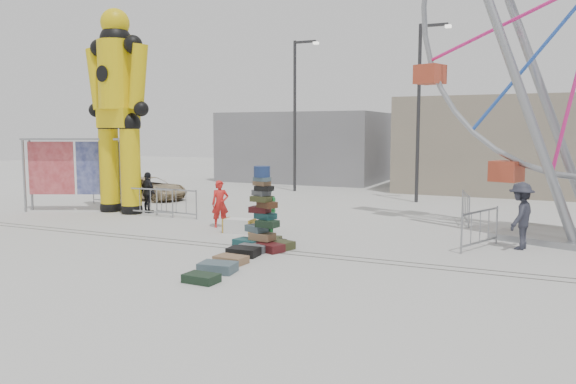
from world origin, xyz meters
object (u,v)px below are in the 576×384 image
at_px(barricade_wheel_front, 480,229).
at_px(pedestrian_grey, 521,216).
at_px(barricade_dummy_a, 111,192).
at_px(crash_test_dummy, 118,103).
at_px(banner_scaffold, 75,156).
at_px(pedestrian_red, 220,204).
at_px(lamp_post_right, 421,104).
at_px(parked_suv, 150,188).
at_px(barricade_wheel_back, 466,208).
at_px(barricade_dummy_c, 176,203).
at_px(steamer_trunk, 239,226).
at_px(barricade_dummy_b, 151,202).
at_px(pedestrian_green, 267,209).
at_px(suitcase_tower, 263,226).
at_px(pedestrian_black, 148,193).
at_px(lamp_post_left, 296,108).

bearing_deg(barricade_wheel_front, pedestrian_grey, -47.93).
bearing_deg(barricade_dummy_a, crash_test_dummy, -40.44).
distance_m(crash_test_dummy, banner_scaffold, 2.89).
height_order(crash_test_dummy, pedestrian_grey, crash_test_dummy).
bearing_deg(pedestrian_red, barricade_wheel_front, -38.79).
height_order(lamp_post_right, parked_suv, lamp_post_right).
bearing_deg(barricade_wheel_back, banner_scaffold, -90.43).
height_order(crash_test_dummy, barricade_dummy_c, crash_test_dummy).
bearing_deg(steamer_trunk, barricade_wheel_back, 33.33).
xyz_separation_m(barricade_dummy_b, barricade_dummy_c, (1.04, 0.19, 0.00)).
bearing_deg(crash_test_dummy, barricade_dummy_b, -3.83).
xyz_separation_m(pedestrian_green, parked_suv, (-9.05, 5.60, -0.26)).
distance_m(barricade_dummy_b, parked_suv, 5.43).
relative_size(suitcase_tower, pedestrian_red, 1.44).
height_order(barricade_dummy_a, pedestrian_black, pedestrian_black).
distance_m(crash_test_dummy, pedestrian_black, 3.71).
distance_m(crash_test_dummy, steamer_trunk, 7.97).
relative_size(suitcase_tower, barricade_wheel_front, 1.16).
xyz_separation_m(lamp_post_right, parked_suv, (-11.88, -4.26, -3.95)).
distance_m(lamp_post_right, barricade_dummy_c, 11.85).
xyz_separation_m(crash_test_dummy, barricade_dummy_c, (2.77, -0.13, -3.79)).
bearing_deg(pedestrian_grey, suitcase_tower, -51.34).
height_order(suitcase_tower, pedestrian_red, suitcase_tower).
relative_size(lamp_post_left, banner_scaffold, 1.99).
height_order(barricade_dummy_a, pedestrian_green, pedestrian_green).
relative_size(lamp_post_right, pedestrian_green, 5.02).
bearing_deg(banner_scaffold, parked_suv, 62.23).
bearing_deg(barricade_wheel_front, steamer_trunk, 117.15).
relative_size(steamer_trunk, barricade_wheel_back, 0.48).
bearing_deg(banner_scaffold, barricade_dummy_c, -20.30).
bearing_deg(barricade_dummy_b, lamp_post_right, 43.22).
bearing_deg(crash_test_dummy, barricade_dummy_c, 4.12).
xyz_separation_m(suitcase_tower, parked_suv, (-9.99, 7.74, -0.11)).
height_order(pedestrian_red, pedestrian_black, pedestrian_black).
bearing_deg(barricade_dummy_c, barricade_dummy_a, 166.05).
distance_m(banner_scaffold, barricade_wheel_back, 15.35).
bearing_deg(barricade_dummy_a, barricade_dummy_b, -28.94).
distance_m(suitcase_tower, pedestrian_black, 8.36).
relative_size(lamp_post_right, steamer_trunk, 8.33).
xyz_separation_m(crash_test_dummy, pedestrian_black, (1.09, 0.34, -3.52)).
distance_m(suitcase_tower, barricade_dummy_c, 6.68).
bearing_deg(barricade_dummy_a, banner_scaffold, -87.39).
relative_size(steamer_trunk, barricade_dummy_a, 0.48).
xyz_separation_m(pedestrian_grey, parked_suv, (-16.53, 4.85, -0.40)).
bearing_deg(lamp_post_left, crash_test_dummy, -107.61).
xyz_separation_m(suitcase_tower, pedestrian_black, (-7.26, 4.15, 0.17)).
xyz_separation_m(suitcase_tower, pedestrian_grey, (6.53, 2.90, 0.29)).
height_order(suitcase_tower, barricade_wheel_front, suitcase_tower).
xyz_separation_m(lamp_post_right, pedestrian_red, (-4.79, -9.51, -3.68)).
distance_m(lamp_post_left, pedestrian_black, 10.73).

